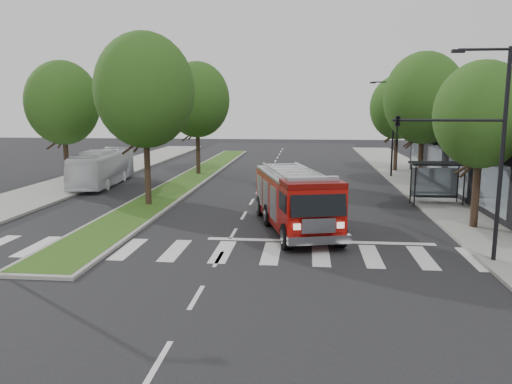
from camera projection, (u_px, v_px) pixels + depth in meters
ground at (233, 234)px, 23.43m from camera, size 140.00×140.00×0.00m
sidewalk_right at (448, 199)px, 31.99m from camera, size 5.00×80.00×0.15m
sidewalk_left at (48, 192)px, 34.66m from camera, size 5.00×80.00×0.15m
median at (193, 177)px, 41.66m from camera, size 3.00×50.00×0.15m
bus_shelter at (437, 172)px, 29.97m from camera, size 3.20×1.60×2.61m
tree_right_near at (482, 115)px, 23.33m from camera, size 4.40×4.40×8.05m
tree_right_mid at (424, 98)px, 34.93m from camera, size 5.60×5.60×9.72m
tree_right_far at (398, 108)px, 44.85m from camera, size 5.00×5.00×8.73m
tree_median_near at (145, 91)px, 28.76m from camera, size 5.80×5.80×10.16m
tree_median_far at (197, 100)px, 42.55m from camera, size 5.60×5.60×9.72m
tree_left_mid at (63, 103)px, 35.54m from camera, size 5.20×5.20×9.16m
streetlight_right_near at (478, 140)px, 18.26m from camera, size 4.08×0.22×8.00m
streetlight_right_far at (391, 124)px, 41.27m from camera, size 2.11×0.20×8.00m
fire_engine at (295, 200)px, 24.04m from camera, size 4.65×9.04×3.01m
city_bus at (103, 167)px, 37.83m from camera, size 3.17×9.85×2.70m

